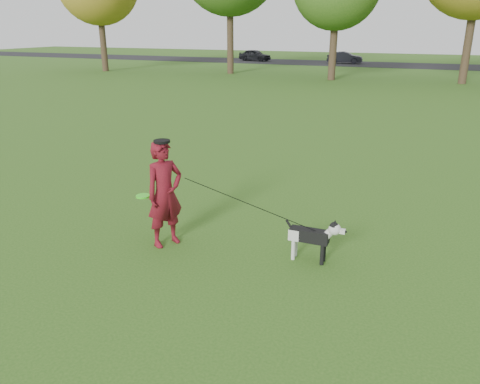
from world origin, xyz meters
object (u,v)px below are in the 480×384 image
at_px(car_left, 255,55).
at_px(car_mid, 345,58).
at_px(man, 165,194).
at_px(dog, 314,235).

xyz_separation_m(car_left, car_mid, (9.14, 0.00, -0.03)).
distance_m(man, dog, 2.45).
height_order(man, dog, man).
bearing_deg(car_mid, dog, -174.24).
height_order(man, car_mid, man).
bearing_deg(car_mid, car_left, 85.73).
height_order(dog, car_left, car_left).
relative_size(car_left, car_mid, 1.02).
height_order(dog, car_mid, car_mid).
xyz_separation_m(dog, car_left, (-16.20, 39.93, 0.15)).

